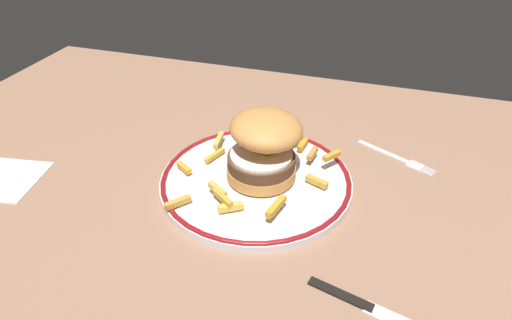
# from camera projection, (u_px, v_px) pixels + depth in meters

# --- Properties ---
(ground_plane) EXTENTS (1.33, 0.97, 0.04)m
(ground_plane) POSITION_uv_depth(u_px,v_px,m) (240.00, 212.00, 0.67)
(ground_plane) COLOR #986D53
(dinner_plate) EXTENTS (0.30, 0.30, 0.02)m
(dinner_plate) POSITION_uv_depth(u_px,v_px,m) (256.00, 180.00, 0.69)
(dinner_plate) COLOR silver
(dinner_plate) RESTS_ON ground_plane
(burger) EXTENTS (0.14, 0.14, 0.10)m
(burger) POSITION_uv_depth(u_px,v_px,m) (264.00, 146.00, 0.66)
(burger) COLOR #CC8841
(burger) RESTS_ON dinner_plate
(fries_pile) EXTENTS (0.25, 0.24, 0.02)m
(fries_pile) POSITION_uv_depth(u_px,v_px,m) (255.00, 169.00, 0.68)
(fries_pile) COLOR #EDB344
(fries_pile) RESTS_ON dinner_plate
(fork) EXTENTS (0.14, 0.08, 0.00)m
(fork) POSITION_uv_depth(u_px,v_px,m) (397.00, 157.00, 0.76)
(fork) COLOR silver
(fork) RESTS_ON ground_plane
(knife) EXTENTS (0.18, 0.06, 0.01)m
(knife) POSITION_uv_depth(u_px,v_px,m) (369.00, 307.00, 0.50)
(knife) COLOR black
(knife) RESTS_ON ground_plane
(napkin) EXTENTS (0.13, 0.13, 0.00)m
(napkin) POSITION_uv_depth(u_px,v_px,m) (3.00, 179.00, 0.71)
(napkin) COLOR white
(napkin) RESTS_ON ground_plane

